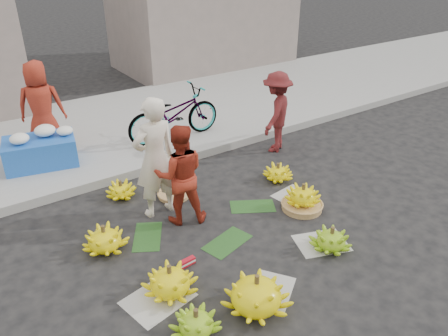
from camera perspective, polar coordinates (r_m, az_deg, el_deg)
ground at (r=5.92m, az=0.12°, el=-8.40°), size 80.00×80.00×0.00m
curb at (r=7.54m, az=-9.39°, el=0.32°), size 40.00×0.25×0.15m
sidewalk at (r=9.33m, az=-15.05°, el=5.11°), size 40.00×4.00×0.12m
newspaper_scatter at (r=5.42m, az=5.03°, el=-12.45°), size 3.20×1.80×0.00m
banana_leaves at (r=6.01m, az=-1.76°, el=-7.76°), size 2.00×1.00×0.00m
banana_bunch_0 at (r=4.97m, az=-7.07°, el=-14.46°), size 0.73×0.73×0.38m
banana_bunch_1 at (r=4.57m, az=-3.65°, el=-19.57°), size 0.58×0.58×0.31m
banana_bunch_2 at (r=4.75m, az=4.24°, el=-16.09°), size 0.91×0.91×0.45m
banana_bunch_3 at (r=5.73m, az=13.84°, el=-9.05°), size 0.63×0.63×0.32m
banana_bunch_4 at (r=6.41m, az=10.23°, el=-3.95°), size 0.67×0.67×0.41m
banana_bunch_5 at (r=7.14m, az=7.03°, el=-0.64°), size 0.59×0.59×0.30m
banana_bunch_6 at (r=5.74m, az=-15.34°, el=-8.95°), size 0.68×0.68×0.36m
banana_bunch_7 at (r=6.81m, az=-13.30°, el=-2.86°), size 0.53×0.53×0.28m
basket_spare at (r=6.73m, az=-6.55°, el=-3.47°), size 0.63×0.63×0.06m
incense_stack at (r=5.38m, az=-4.83°, el=-12.17°), size 0.21×0.08×0.08m
vendor_cream at (r=5.98m, az=-9.01°, el=1.25°), size 0.65×0.45×1.73m
vendor_red at (r=5.84m, az=-5.77°, el=-0.89°), size 0.85×0.77×1.42m
man_striped at (r=7.97m, az=6.85°, el=7.24°), size 1.10×0.98×1.47m
flower_table at (r=7.88m, az=-22.81°, el=2.22°), size 1.25×0.92×0.65m
flower_vendor at (r=8.32m, az=-22.77°, el=7.47°), size 0.91×0.76×1.59m
bicycle at (r=8.26m, az=-6.59°, el=7.03°), size 0.68×1.86×0.97m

